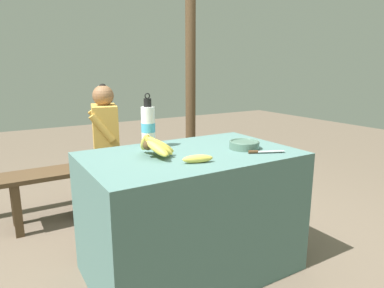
% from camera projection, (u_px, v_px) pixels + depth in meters
% --- Properties ---
extents(ground_plane, '(12.00, 12.00, 0.00)m').
position_uv_depth(ground_plane, '(191.00, 268.00, 2.23)').
color(ground_plane, brown).
extents(market_counter, '(1.26, 0.79, 0.77)m').
position_uv_depth(market_counter, '(191.00, 212.00, 2.14)').
color(market_counter, '#4C706B').
rests_on(market_counter, ground_plane).
extents(banana_bunch_ripe, '(0.19, 0.32, 0.15)m').
position_uv_depth(banana_bunch_ripe, '(154.00, 145.00, 1.95)').
color(banana_bunch_ripe, '#4C381E').
rests_on(banana_bunch_ripe, market_counter).
extents(serving_bowl, '(0.19, 0.19, 0.05)m').
position_uv_depth(serving_bowl, '(244.00, 144.00, 2.15)').
color(serving_bowl, '#4C6B5B').
rests_on(serving_bowl, market_counter).
extents(water_bottle, '(0.09, 0.09, 0.35)m').
position_uv_depth(water_bottle, '(148.00, 126.00, 2.16)').
color(water_bottle, white).
rests_on(water_bottle, market_counter).
extents(loose_banana_front, '(0.17, 0.09, 0.04)m').
position_uv_depth(loose_banana_front, '(198.00, 159.00, 1.84)').
color(loose_banana_front, '#E0C64C').
rests_on(loose_banana_front, market_counter).
extents(knife, '(0.21, 0.11, 0.02)m').
position_uv_depth(knife, '(261.00, 152.00, 2.04)').
color(knife, '#BCBCC1').
rests_on(knife, market_counter).
extents(wooden_bench, '(1.75, 0.32, 0.45)m').
position_uv_depth(wooden_bench, '(111.00, 170.00, 3.05)').
color(wooden_bench, '#4C3823').
rests_on(wooden_bench, ground_plane).
extents(seated_vendor, '(0.45, 0.42, 1.14)m').
position_uv_depth(seated_vendor, '(100.00, 141.00, 2.92)').
color(seated_vendor, '#232328').
rests_on(seated_vendor, ground_plane).
extents(banana_bunch_green, '(0.15, 0.26, 0.14)m').
position_uv_depth(banana_bunch_green, '(162.00, 148.00, 3.27)').
color(banana_bunch_green, '#4C381E').
rests_on(banana_bunch_green, wooden_bench).
extents(support_post_far, '(0.11, 0.11, 2.60)m').
position_uv_depth(support_post_far, '(190.00, 65.00, 3.68)').
color(support_post_far, '#4C3823').
rests_on(support_post_far, ground_plane).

